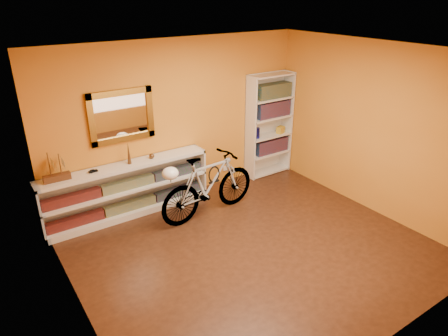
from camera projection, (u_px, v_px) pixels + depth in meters
floor at (253, 249)px, 5.51m from camera, size 4.50×4.00×0.01m
ceiling at (259, 53)px, 4.45m from camera, size 4.50×4.00×0.01m
back_wall at (179, 121)px, 6.50m from camera, size 4.50×0.01×2.60m
left_wall at (69, 213)px, 3.83m from camera, size 0.01×4.00×2.60m
right_wall at (372, 129)px, 6.14m from camera, size 0.01×4.00×2.60m
gilt_mirror at (122, 116)px, 5.88m from camera, size 0.98×0.06×0.78m
wall_socket at (225, 168)px, 7.37m from camera, size 0.09×0.02×0.09m
console_unit at (128, 190)px, 6.18m from camera, size 2.60×0.35×0.85m
cd_row_lower at (130, 205)px, 6.27m from camera, size 2.50×0.13×0.14m
cd_row_upper at (128, 184)px, 6.12m from camera, size 2.50×0.13×0.14m
model_ship at (55, 166)px, 5.43m from camera, size 0.36×0.14×0.42m
toy_car at (93, 172)px, 5.77m from camera, size 0.00×0.00×0.00m
bronze_ornament at (129, 153)px, 5.98m from camera, size 0.06×0.06×0.34m
decorative_orb at (152, 156)px, 6.22m from camera, size 0.08×0.08×0.08m
bookcase at (269, 125)px, 7.43m from camera, size 0.90×0.30×1.90m
book_row_a at (270, 145)px, 7.62m from camera, size 0.70×0.22×0.26m
book_row_b at (272, 109)px, 7.33m from camera, size 0.70×0.22×0.28m
book_row_c at (273, 91)px, 7.19m from camera, size 0.70×0.22×0.25m
travel_mug at (257, 133)px, 7.30m from camera, size 0.09×0.09×0.19m
red_tin at (261, 94)px, 7.10m from camera, size 0.16×0.16×0.19m
yellow_bag at (281, 130)px, 7.58m from camera, size 0.19×0.15×0.12m
bicycle at (209, 185)px, 6.15m from camera, size 0.58×1.76×1.02m
helmet at (170, 173)px, 5.62m from camera, size 0.24×0.23×0.18m
u_lock at (214, 174)px, 6.15m from camera, size 0.20×0.02×0.20m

